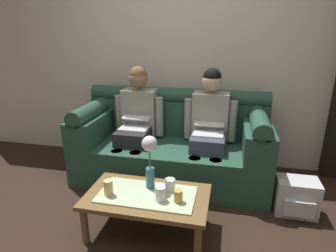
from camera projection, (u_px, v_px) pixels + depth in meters
ground_plane at (141, 246)px, 2.17m from camera, size 14.00×14.00×0.00m
back_wall_patterned at (182, 43)px, 3.28m from camera, size 6.00×0.12×2.90m
couch at (172, 145)px, 3.13m from camera, size 2.06×0.88×0.96m
person_left at (137, 118)px, 3.12m from camera, size 0.56×0.67×1.22m
person_right at (209, 123)px, 2.96m from camera, size 0.56×0.67×1.22m
coffee_table at (147, 199)px, 2.24m from camera, size 0.98×0.56×0.36m
flower_vase at (149, 155)px, 2.22m from camera, size 0.12×0.12×0.45m
cup_near_left at (170, 185)px, 2.26m from camera, size 0.08×0.08×0.10m
cup_near_right at (178, 196)px, 2.10m from camera, size 0.07×0.07×0.10m
cup_far_center at (160, 194)px, 2.12m from camera, size 0.08×0.08×0.11m
cup_far_left at (108, 188)px, 2.19m from camera, size 0.07×0.07×0.13m
backpack_right at (296, 197)px, 2.52m from camera, size 0.36×0.28×0.33m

